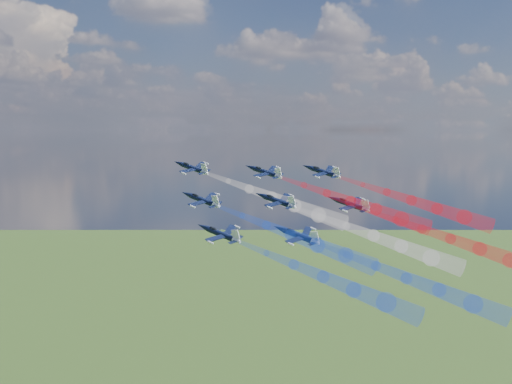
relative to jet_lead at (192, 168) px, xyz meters
name	(u,v)px	position (x,y,z in m)	size (l,w,h in m)	color
jet_lead	(192,168)	(0.00, 0.00, 0.00)	(8.97, 11.21, 2.99)	black
trail_lead	(272,197)	(14.56, -17.95, -5.82)	(3.74, 37.77, 3.74)	white
jet_inner_left	(202,200)	(-1.25, -15.88, -6.25)	(8.97, 11.21, 2.99)	black
trail_inner_left	(291,235)	(13.30, -33.84, -12.07)	(3.74, 37.77, 3.74)	blue
jet_inner_right	(265,172)	(17.05, -5.73, -1.00)	(8.97, 11.21, 2.99)	black
trail_inner_right	(351,201)	(31.61, -23.68, -6.82)	(3.74, 37.77, 3.74)	red
jet_outer_left	(221,234)	(-1.26, -32.16, -11.44)	(8.97, 11.21, 2.99)	black
trail_outer_left	(323,277)	(13.30, -50.11, -17.25)	(3.74, 37.77, 3.74)	blue
jet_center_third	(277,201)	(14.69, -21.15, -6.46)	(8.97, 11.21, 2.99)	black
trail_center_third	(373,236)	(29.25, -39.11, -12.27)	(3.74, 37.77, 3.74)	white
jet_outer_right	(323,172)	(31.74, -7.53, -1.09)	(8.97, 11.21, 2.99)	black
trail_outer_right	(411,200)	(46.30, -25.49, -6.91)	(3.74, 37.77, 3.74)	red
jet_rear_left	(298,236)	(14.41, -34.91, -12.15)	(8.97, 11.21, 2.99)	black
trail_rear_left	(407,278)	(28.97, -52.86, -17.96)	(3.74, 37.77, 3.74)	blue
jet_rear_right	(350,204)	(31.76, -23.14, -7.61)	(8.97, 11.21, 2.99)	black
trail_rear_right	(450,239)	(46.32, -41.10, -13.43)	(3.74, 37.77, 3.74)	red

